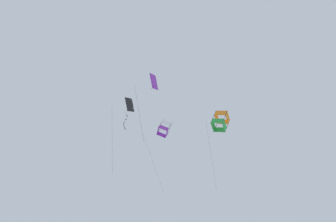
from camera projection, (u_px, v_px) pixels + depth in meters
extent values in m
cube|color=black|center=(130.00, 105.00, 36.84)|extent=(0.32, 1.97, 1.95)
cylinder|color=white|center=(129.00, 105.00, 36.85)|extent=(0.50, 0.09, 2.24)
cylinder|color=white|center=(130.00, 104.00, 36.97)|extent=(0.21, 1.59, 0.05)
cylinder|color=#47474C|center=(126.00, 113.00, 35.86)|extent=(0.05, 0.01, 0.29)
cube|color=black|center=(126.00, 113.00, 35.73)|extent=(0.12, 0.15, 0.06)
cylinder|color=#47474C|center=(126.00, 114.00, 35.62)|extent=(0.06, 0.09, 0.29)
cube|color=black|center=(127.00, 115.00, 35.51)|extent=(0.15, 0.11, 0.06)
cylinder|color=#47474C|center=(127.00, 116.00, 35.38)|extent=(0.02, 0.08, 0.29)
cube|color=black|center=(127.00, 117.00, 35.26)|extent=(0.15, 0.11, 0.06)
cylinder|color=#47474C|center=(126.00, 118.00, 35.16)|extent=(0.03, 0.13, 0.29)
cube|color=black|center=(126.00, 119.00, 35.06)|extent=(0.17, 0.07, 0.06)
cylinder|color=#47474C|center=(125.00, 121.00, 34.96)|extent=(0.01, 0.09, 0.29)
cube|color=black|center=(125.00, 122.00, 34.85)|extent=(0.13, 0.14, 0.06)
cylinder|color=#47474C|center=(124.00, 122.00, 34.72)|extent=(0.06, 0.06, 0.29)
cube|color=black|center=(124.00, 123.00, 34.60)|extent=(0.04, 0.17, 0.06)
cylinder|color=#47474C|center=(124.00, 124.00, 34.50)|extent=(0.07, 0.02, 0.29)
cube|color=black|center=(124.00, 126.00, 34.40)|extent=(0.07, 0.17, 0.06)
cylinder|color=#47474C|center=(124.00, 127.00, 34.27)|extent=(0.01, 0.10, 0.29)
cube|color=black|center=(124.00, 127.00, 34.14)|extent=(0.05, 0.17, 0.06)
cylinder|color=#47474C|center=(125.00, 128.00, 34.01)|extent=(0.01, 0.15, 0.29)
cube|color=black|center=(125.00, 129.00, 33.88)|extent=(0.09, 0.16, 0.06)
cylinder|color=#47474C|center=(112.00, 138.00, 33.43)|extent=(0.15, 2.16, 6.91)
cube|color=white|center=(162.00, 125.00, 47.25)|extent=(0.86, 1.12, 0.60)
cube|color=white|center=(170.00, 128.00, 47.06)|extent=(0.86, 1.12, 0.60)
cube|color=white|center=(167.00, 123.00, 46.81)|extent=(1.12, 0.76, 0.99)
cube|color=white|center=(165.00, 130.00, 47.50)|extent=(1.12, 0.76, 0.99)
cube|color=purple|center=(158.00, 130.00, 46.33)|extent=(0.86, 1.12, 0.60)
cube|color=purple|center=(167.00, 133.00, 46.13)|extent=(0.86, 1.12, 0.60)
cube|color=purple|center=(164.00, 128.00, 45.88)|extent=(1.12, 0.76, 0.99)
cube|color=purple|center=(162.00, 135.00, 46.57)|extent=(1.12, 0.76, 0.99)
cylinder|color=#332D28|center=(161.00, 124.00, 46.44)|extent=(0.61, 0.42, 1.78)
cylinder|color=#332D28|center=(159.00, 131.00, 47.13)|extent=(0.61, 0.42, 1.78)
cylinder|color=#332D28|center=(169.00, 127.00, 46.25)|extent=(0.61, 0.42, 1.78)
cylinder|color=#332D28|center=(168.00, 134.00, 46.94)|extent=(0.61, 0.42, 1.78)
cylinder|color=#47474C|center=(153.00, 162.00, 43.71)|extent=(1.64, 2.84, 7.63)
cube|color=orange|center=(217.00, 117.00, 40.24)|extent=(0.38, 1.29, 0.64)
cube|color=orange|center=(228.00, 117.00, 39.62)|extent=(0.38, 1.29, 0.64)
cube|color=orange|center=(221.00, 113.00, 39.57)|extent=(1.44, 0.13, 1.13)
cube|color=orange|center=(223.00, 122.00, 40.29)|extent=(1.44, 0.13, 1.13)
cube|color=green|center=(213.00, 125.00, 39.40)|extent=(0.38, 1.29, 0.64)
cube|color=green|center=(224.00, 125.00, 38.78)|extent=(0.38, 1.29, 0.64)
cube|color=green|center=(217.00, 121.00, 38.73)|extent=(1.44, 0.13, 1.13)
cube|color=green|center=(220.00, 130.00, 39.45)|extent=(1.44, 0.13, 1.13)
cylinder|color=#332D28|center=(213.00, 117.00, 39.46)|extent=(0.86, 0.10, 1.90)
cylinder|color=#332D28|center=(216.00, 126.00, 40.19)|extent=(0.86, 0.10, 1.90)
cylinder|color=#332D28|center=(225.00, 117.00, 38.83)|extent=(0.86, 0.10, 1.90)
cylinder|color=#332D28|center=(227.00, 126.00, 39.56)|extent=(0.86, 0.10, 1.90)
cylinder|color=#47474C|center=(211.00, 153.00, 36.13)|extent=(0.33, 2.14, 7.25)
cube|color=purple|center=(154.00, 82.00, 34.25)|extent=(0.26, 2.03, 2.02)
cylinder|color=green|center=(154.00, 82.00, 34.26)|extent=(0.41, 0.10, 2.32)
cylinder|color=green|center=(154.00, 81.00, 34.39)|extent=(0.10, 1.64, 0.05)
cylinder|color=#47474C|center=(139.00, 112.00, 31.50)|extent=(0.25, 2.28, 5.46)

